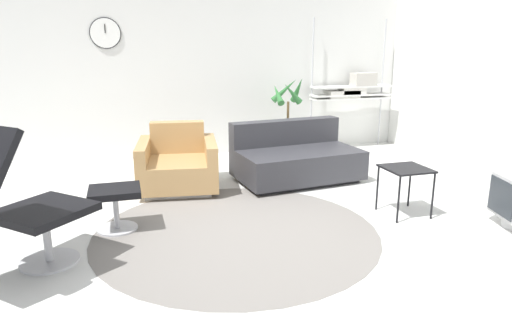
{
  "coord_description": "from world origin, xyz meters",
  "views": [
    {
      "loc": [
        -0.84,
        -3.86,
        1.65
      ],
      "look_at": [
        0.36,
        0.24,
        0.55
      ],
      "focal_mm": 32.0,
      "sensor_mm": 36.0,
      "label": 1
    }
  ],
  "objects_px": {
    "side_table": "(406,173)",
    "potted_plant": "(288,126)",
    "couch_low": "(295,159)",
    "shelf_unit": "(352,89)",
    "armchair_red": "(178,166)",
    "ottoman": "(115,200)"
  },
  "relations": [
    {
      "from": "armchair_red",
      "to": "side_table",
      "type": "xyz_separation_m",
      "value": [
        2.03,
        -1.48,
        0.16
      ]
    },
    {
      "from": "armchair_red",
      "to": "ottoman",
      "type": "bearing_deg",
      "value": 65.3
    },
    {
      "from": "ottoman",
      "to": "side_table",
      "type": "height_order",
      "value": "side_table"
    },
    {
      "from": "shelf_unit",
      "to": "armchair_red",
      "type": "bearing_deg",
      "value": -154.95
    },
    {
      "from": "shelf_unit",
      "to": "potted_plant",
      "type": "bearing_deg",
      "value": -168.66
    },
    {
      "from": "armchair_red",
      "to": "potted_plant",
      "type": "xyz_separation_m",
      "value": [
        1.77,
        1.14,
        0.19
      ]
    },
    {
      "from": "ottoman",
      "to": "potted_plant",
      "type": "distance_m",
      "value": 3.32
    },
    {
      "from": "shelf_unit",
      "to": "side_table",
      "type": "bearing_deg",
      "value": -107.5
    },
    {
      "from": "ottoman",
      "to": "shelf_unit",
      "type": "distance_m",
      "value": 4.42
    },
    {
      "from": "armchair_red",
      "to": "side_table",
      "type": "distance_m",
      "value": 2.51
    },
    {
      "from": "ottoman",
      "to": "side_table",
      "type": "relative_size",
      "value": 0.94
    },
    {
      "from": "ottoman",
      "to": "shelf_unit",
      "type": "relative_size",
      "value": 0.22
    },
    {
      "from": "side_table",
      "to": "potted_plant",
      "type": "relative_size",
      "value": 0.4
    },
    {
      "from": "armchair_red",
      "to": "side_table",
      "type": "bearing_deg",
      "value": 151.79
    },
    {
      "from": "side_table",
      "to": "armchair_red",
      "type": "bearing_deg",
      "value": 143.97
    },
    {
      "from": "potted_plant",
      "to": "ottoman",
      "type": "bearing_deg",
      "value": -137.93
    },
    {
      "from": "couch_low",
      "to": "potted_plant",
      "type": "height_order",
      "value": "potted_plant"
    },
    {
      "from": "couch_low",
      "to": "shelf_unit",
      "type": "xyz_separation_m",
      "value": [
        1.49,
        1.42,
        0.69
      ]
    },
    {
      "from": "armchair_red",
      "to": "side_table",
      "type": "height_order",
      "value": "armchair_red"
    },
    {
      "from": "shelf_unit",
      "to": "ottoman",
      "type": "bearing_deg",
      "value": -145.87
    },
    {
      "from": "armchair_red",
      "to": "shelf_unit",
      "type": "xyz_separation_m",
      "value": [
        2.93,
        1.37,
        0.68
      ]
    },
    {
      "from": "ottoman",
      "to": "armchair_red",
      "type": "distance_m",
      "value": 1.28
    }
  ]
}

